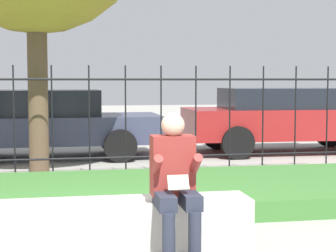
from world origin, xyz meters
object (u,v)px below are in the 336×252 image
person_seated_reader (175,179)px  car_parked_center (43,122)px  stone_bench (99,229)px  car_parked_right (286,118)px

person_seated_reader → car_parked_center: car_parked_center is taller
person_seated_reader → car_parked_center: (-1.39, 6.62, 0.04)m
stone_bench → car_parked_center: size_ratio=0.61×
stone_bench → person_seated_reader: 0.85m
car_parked_center → person_seated_reader: bearing=-78.4°
stone_bench → car_parked_right: size_ratio=0.63×
stone_bench → car_parked_center: 6.41m
car_parked_center → car_parked_right: bearing=-0.3°
person_seated_reader → car_parked_right: car_parked_right is taller
stone_bench → car_parked_center: car_parked_center is taller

